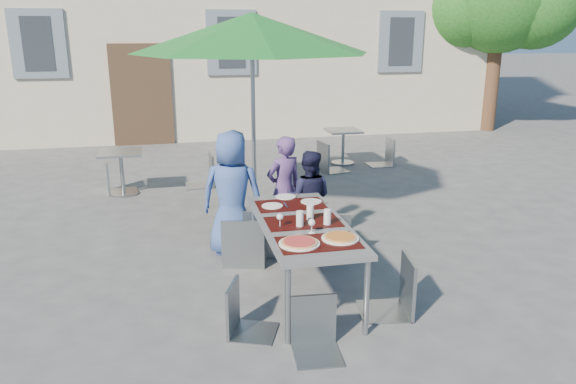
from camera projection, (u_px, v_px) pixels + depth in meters
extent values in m
plane|color=#47474A|center=(321.00, 274.00, 6.00)|extent=(90.00, 90.00, 0.00)
cube|color=#3E2C1E|center=(142.00, 95.00, 12.28)|extent=(1.30, 0.06, 2.20)
cube|color=slate|center=(38.00, 44.00, 11.55)|extent=(1.10, 0.06, 1.40)
cube|color=#262B33|center=(38.00, 44.00, 11.53)|extent=(0.60, 0.04, 1.10)
cube|color=slate|center=(231.00, 43.00, 12.37)|extent=(1.10, 0.06, 1.40)
cube|color=#262B33|center=(232.00, 43.00, 12.36)|extent=(0.60, 0.04, 1.10)
cube|color=slate|center=(401.00, 42.00, 13.20)|extent=(1.10, 0.06, 1.40)
cube|color=#262B33|center=(401.00, 42.00, 13.18)|extent=(0.60, 0.04, 1.10)
cylinder|color=#4E3221|center=(492.00, 74.00, 13.96)|extent=(0.36, 0.36, 2.80)
sphere|color=#165115|center=(462.00, 7.00, 13.63)|extent=(2.00, 2.00, 2.00)
sphere|color=#165115|center=(536.00, 2.00, 13.25)|extent=(2.20, 2.20, 2.20)
cube|color=#414246|center=(303.00, 225.00, 5.36)|extent=(0.80, 1.85, 0.05)
cylinder|color=#90969B|center=(288.00, 306.00, 4.58)|extent=(0.05, 0.05, 0.70)
cylinder|color=#90969B|center=(367.00, 298.00, 4.72)|extent=(0.05, 0.05, 0.70)
cylinder|color=#90969B|center=(254.00, 233.00, 6.20)|extent=(0.05, 0.05, 0.70)
cylinder|color=#90969B|center=(314.00, 228.00, 6.34)|extent=(0.05, 0.05, 0.70)
cube|color=black|center=(318.00, 243.00, 4.83)|extent=(0.70, 0.42, 0.01)
cube|color=black|center=(303.00, 222.00, 5.35)|extent=(0.70, 0.42, 0.01)
cube|color=black|center=(291.00, 205.00, 5.87)|extent=(0.70, 0.42, 0.01)
cylinder|color=white|center=(299.00, 243.00, 4.79)|extent=(0.36, 0.36, 0.01)
cylinder|color=tan|center=(299.00, 242.00, 4.79)|extent=(0.32, 0.32, 0.01)
cylinder|color=#9F120F|center=(299.00, 241.00, 4.79)|extent=(0.27, 0.27, 0.01)
cylinder|color=white|center=(340.00, 238.00, 4.91)|extent=(0.33, 0.33, 0.01)
cylinder|color=tan|center=(340.00, 237.00, 4.91)|extent=(0.29, 0.29, 0.01)
cylinder|color=#A32F0B|center=(340.00, 236.00, 4.90)|extent=(0.25, 0.25, 0.01)
cylinder|color=silver|center=(300.00, 219.00, 5.21)|extent=(0.07, 0.07, 0.15)
cylinder|color=silver|center=(310.00, 212.00, 5.39)|extent=(0.07, 0.07, 0.15)
cylinder|color=silver|center=(327.00, 217.00, 5.26)|extent=(0.07, 0.07, 0.15)
cylinder|color=silver|center=(280.00, 227.00, 5.22)|extent=(0.06, 0.06, 0.00)
cylinder|color=silver|center=(280.00, 223.00, 5.21)|extent=(0.01, 0.01, 0.08)
sphere|color=silver|center=(280.00, 217.00, 5.19)|extent=(0.06, 0.06, 0.06)
cylinder|color=silver|center=(312.00, 233.00, 5.07)|extent=(0.06, 0.06, 0.00)
cylinder|color=silver|center=(312.00, 229.00, 5.06)|extent=(0.01, 0.01, 0.08)
sphere|color=silver|center=(312.00, 223.00, 5.04)|extent=(0.06, 0.06, 0.06)
cylinder|color=white|center=(272.00, 206.00, 5.80)|extent=(0.22, 0.22, 0.01)
cube|color=#999BA1|center=(286.00, 205.00, 5.83)|extent=(0.02, 0.18, 0.00)
cylinder|color=white|center=(311.00, 201.00, 5.95)|extent=(0.22, 0.22, 0.01)
cube|color=#999BA1|center=(324.00, 201.00, 5.98)|extent=(0.02, 0.18, 0.00)
cylinder|color=white|center=(286.00, 197.00, 6.12)|extent=(0.22, 0.22, 0.01)
cube|color=#999BA1|center=(298.00, 196.00, 6.15)|extent=(0.02, 0.18, 0.00)
imported|color=#375499|center=(232.00, 194.00, 6.35)|extent=(0.82, 0.67, 1.45)
imported|color=#563976|center=(284.00, 189.00, 6.77)|extent=(0.56, 0.46, 1.31)
imported|color=#181834|center=(309.00, 198.00, 6.69)|extent=(0.64, 0.52, 1.16)
cube|color=#90969B|center=(244.00, 219.00, 6.20)|extent=(0.56, 0.56, 0.03)
cube|color=#90969B|center=(242.00, 201.00, 5.91)|extent=(0.46, 0.14, 0.55)
cylinder|color=#90969B|center=(263.00, 234.00, 6.46)|extent=(0.02, 0.02, 0.49)
cylinder|color=#90969B|center=(229.00, 234.00, 6.47)|extent=(0.02, 0.02, 0.49)
cylinder|color=#90969B|center=(261.00, 247.00, 6.08)|extent=(0.02, 0.02, 0.49)
cylinder|color=#90969B|center=(225.00, 247.00, 6.09)|extent=(0.02, 0.02, 0.49)
cube|color=#8E9499|center=(266.00, 210.00, 6.48)|extent=(0.58, 0.58, 0.03)
cube|color=#8E9499|center=(263.00, 193.00, 6.19)|extent=(0.46, 0.17, 0.56)
cylinder|color=#8E9499|center=(284.00, 226.00, 6.73)|extent=(0.02, 0.02, 0.49)
cylinder|color=#8E9499|center=(251.00, 225.00, 6.76)|extent=(0.02, 0.02, 0.49)
cylinder|color=#8E9499|center=(281.00, 238.00, 6.35)|extent=(0.02, 0.02, 0.49)
cylinder|color=#8E9499|center=(246.00, 237.00, 6.38)|extent=(0.02, 0.02, 0.49)
cube|color=#8F959B|center=(330.00, 212.00, 6.44)|extent=(0.56, 0.56, 0.03)
cube|color=#8F959B|center=(331.00, 195.00, 6.15)|extent=(0.45, 0.15, 0.55)
cylinder|color=#8F959B|center=(346.00, 227.00, 6.69)|extent=(0.02, 0.02, 0.48)
cylinder|color=#8F959B|center=(312.00, 227.00, 6.70)|extent=(0.02, 0.02, 0.48)
cylinder|color=#8F959B|center=(347.00, 239.00, 6.31)|extent=(0.02, 0.02, 0.48)
cylinder|color=#8F959B|center=(312.00, 239.00, 6.33)|extent=(0.02, 0.02, 0.48)
cube|color=gray|center=(253.00, 290.00, 4.73)|extent=(0.49, 0.49, 0.03)
cube|color=gray|center=(231.00, 264.00, 4.69)|extent=(0.16, 0.36, 0.45)
cylinder|color=gray|center=(269.00, 323.00, 4.61)|extent=(0.02, 0.02, 0.40)
cylinder|color=gray|center=(276.00, 305.00, 4.92)|extent=(0.02, 0.02, 0.40)
cylinder|color=gray|center=(230.00, 320.00, 4.66)|extent=(0.02, 0.02, 0.40)
cylinder|color=gray|center=(240.00, 302.00, 4.97)|extent=(0.02, 0.02, 0.40)
cube|color=gray|center=(386.00, 264.00, 5.06)|extent=(0.52, 0.52, 0.03)
cube|color=gray|center=(411.00, 236.00, 5.00)|extent=(0.11, 0.45, 0.54)
cylinder|color=gray|center=(360.00, 280.00, 5.31)|extent=(0.02, 0.02, 0.47)
cylinder|color=gray|center=(368.00, 299.00, 4.94)|extent=(0.02, 0.02, 0.47)
cylinder|color=gray|center=(400.00, 279.00, 5.33)|extent=(0.02, 0.02, 0.47)
cylinder|color=gray|center=(411.00, 298.00, 4.95)|extent=(0.02, 0.02, 0.47)
cube|color=gray|center=(318.00, 311.00, 4.39)|extent=(0.41, 0.41, 0.03)
cube|color=gray|center=(314.00, 275.00, 4.50)|extent=(0.38, 0.06, 0.45)
cylinder|color=gray|center=(301.00, 347.00, 4.28)|extent=(0.02, 0.02, 0.40)
cylinder|color=gray|center=(342.00, 343.00, 4.32)|extent=(0.02, 0.02, 0.40)
cylinder|color=gray|center=(294.00, 325.00, 4.58)|extent=(0.02, 0.02, 0.40)
cylinder|color=gray|center=(333.00, 322.00, 4.63)|extent=(0.02, 0.02, 0.40)
cylinder|color=#999BA1|center=(255.00, 216.00, 7.68)|extent=(0.50, 0.50, 0.11)
cylinder|color=#90969B|center=(254.00, 129.00, 7.34)|extent=(0.06, 0.06, 2.52)
cone|color=#186D25|center=(252.00, 33.00, 7.00)|extent=(3.05, 3.05, 0.49)
cylinder|color=#999BA1|center=(124.00, 193.00, 8.84)|extent=(0.44, 0.44, 0.04)
cylinder|color=#90969B|center=(122.00, 175.00, 8.75)|extent=(0.06, 0.06, 0.65)
cube|color=#90969B|center=(120.00, 152.00, 8.65)|extent=(0.65, 0.65, 0.04)
cube|color=#8E9599|center=(121.00, 163.00, 8.85)|extent=(0.49, 0.49, 0.03)
cube|color=#8E9599|center=(105.00, 148.00, 8.71)|extent=(0.08, 0.44, 0.53)
cylinder|color=#8E9599|center=(135.00, 180.00, 8.80)|extent=(0.02, 0.02, 0.46)
cylinder|color=#8E9599|center=(133.00, 174.00, 9.15)|extent=(0.02, 0.02, 0.46)
cylinder|color=#8E9599|center=(110.00, 182.00, 8.69)|extent=(0.02, 0.02, 0.46)
cylinder|color=#8E9599|center=(109.00, 176.00, 9.03)|extent=(0.02, 0.02, 0.46)
cube|color=gray|center=(198.00, 158.00, 9.18)|extent=(0.47, 0.47, 0.03)
cube|color=gray|center=(211.00, 141.00, 9.16)|extent=(0.05, 0.45, 0.53)
cylinder|color=gray|center=(186.00, 170.00, 9.38)|extent=(0.02, 0.02, 0.47)
cylinder|color=gray|center=(188.00, 176.00, 9.03)|extent=(0.02, 0.02, 0.47)
cylinder|color=gray|center=(209.00, 169.00, 9.47)|extent=(0.02, 0.02, 0.47)
cylinder|color=gray|center=(212.00, 174.00, 9.12)|extent=(0.02, 0.02, 0.47)
cylinder|color=#999BA1|center=(343.00, 163.00, 10.82)|extent=(0.44, 0.44, 0.04)
cylinder|color=#90969B|center=(343.00, 148.00, 10.74)|extent=(0.06, 0.06, 0.62)
cube|color=#90969B|center=(343.00, 131.00, 10.64)|extent=(0.62, 0.62, 0.04)
cube|color=gray|center=(334.00, 144.00, 10.13)|extent=(0.54, 0.54, 0.03)
cube|color=gray|center=(324.00, 130.00, 9.97)|extent=(0.12, 0.46, 0.55)
cylinder|color=gray|center=(349.00, 159.00, 10.10)|extent=(0.02, 0.02, 0.49)
cylinder|color=gray|center=(338.00, 155.00, 10.45)|extent=(0.02, 0.02, 0.49)
cylinder|color=gray|center=(329.00, 161.00, 9.95)|extent=(0.02, 0.02, 0.49)
cylinder|color=gray|center=(319.00, 157.00, 10.30)|extent=(0.02, 0.02, 0.49)
cube|color=gray|center=(380.00, 141.00, 10.57)|extent=(0.44, 0.44, 0.03)
cube|color=gray|center=(391.00, 128.00, 10.54)|extent=(0.04, 0.43, 0.51)
cylinder|color=gray|center=(367.00, 152.00, 10.78)|extent=(0.02, 0.02, 0.45)
cylinder|color=gray|center=(374.00, 156.00, 10.43)|extent=(0.02, 0.02, 0.45)
cylinder|color=gray|center=(386.00, 151.00, 10.85)|extent=(0.02, 0.02, 0.45)
cylinder|color=gray|center=(393.00, 155.00, 10.50)|extent=(0.02, 0.02, 0.45)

